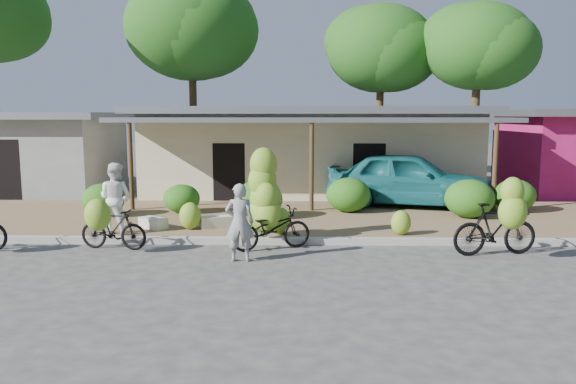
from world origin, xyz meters
name	(u,v)px	position (x,y,z in m)	size (l,w,h in m)	color
ground	(317,266)	(0.00, 0.00, 0.00)	(100.00, 100.00, 0.00)	#403D3B
sidewalk	(312,219)	(0.00, 5.00, 0.06)	(60.00, 6.00, 0.12)	olive
curb	(315,241)	(0.00, 2.00, 0.07)	(60.00, 0.25, 0.15)	#A8A399
shop_main	(309,149)	(0.00, 10.93, 1.72)	(13.00, 8.50, 3.35)	beige
shop_grey	(33,151)	(-11.00, 10.99, 1.62)	(7.00, 6.00, 3.15)	gray
tree_far_center	(188,25)	(-5.69, 16.11, 7.25)	(6.26, 6.23, 9.64)	#503C20
tree_center_right	(377,47)	(3.31, 16.61, 6.31)	(5.33, 5.23, 8.30)	#503C20
tree_near_right	(473,44)	(7.31, 14.61, 6.16)	(4.93, 4.79, 7.99)	#503C20
hedge_0	(103,200)	(-6.12, 4.99, 0.60)	(1.23, 1.10, 0.96)	#1B5713
hedge_1	(182,199)	(-3.93, 5.57, 0.55)	(1.11, 1.00, 0.86)	#1B5713
hedge_2	(259,199)	(-1.54, 4.76, 0.66)	(1.39, 1.25, 1.08)	#1B5713
hedge_3	(348,195)	(1.12, 5.83, 0.64)	(1.35, 1.21, 1.05)	#1B5713
hedge_4	(469,199)	(4.52, 4.94, 0.67)	(1.42, 1.28, 1.11)	#1B5713
hedge_5	(514,195)	(6.20, 6.00, 0.62)	(1.27, 1.15, 0.99)	#1B5713
bike_left	(110,226)	(-4.64, 1.24, 0.58)	(1.66, 1.24, 1.27)	black
bike_center	(267,208)	(-1.12, 1.69, 0.91)	(1.98, 1.49, 2.31)	black
bike_right	(499,224)	(3.94, 0.89, 0.72)	(2.01, 1.33, 1.80)	black
loose_banana_a	(190,216)	(-3.19, 3.08, 0.47)	(0.56, 0.48, 0.71)	#6DAA2A
loose_banana_b	(280,221)	(-0.86, 2.52, 0.46)	(0.55, 0.47, 0.69)	#6DAA2A
loose_banana_c	(401,223)	(2.13, 2.52, 0.43)	(0.49, 0.42, 0.62)	#6DAA2A
sack_near	(216,222)	(-2.56, 3.34, 0.27)	(0.85, 0.40, 0.30)	white
sack_far	(153,223)	(-4.19, 3.20, 0.26)	(0.75, 0.38, 0.28)	white
vendor	(240,222)	(-1.61, 0.40, 0.83)	(0.60, 0.40, 1.65)	gray
bystander	(115,198)	(-4.95, 2.60, 1.00)	(0.86, 0.67, 1.77)	white
teal_van	(408,179)	(3.15, 7.00, 1.00)	(2.09, 5.19, 1.77)	#18666C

